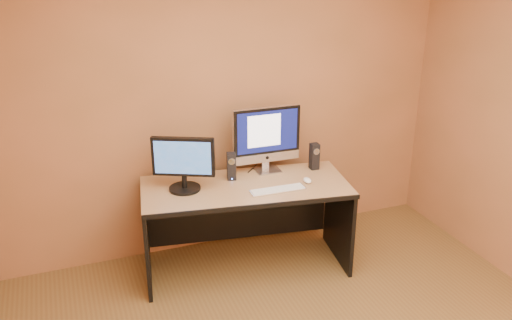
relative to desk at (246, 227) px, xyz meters
name	(u,v)px	position (x,y,z in m)	size (l,w,h in m)	color
walls	(339,202)	(0.01, -1.47, 0.92)	(4.00, 4.00, 2.60)	#AC6A45
desk	(246,227)	(0.00, 0.00, 0.00)	(1.66, 0.73, 0.77)	#A77A53
imac	(268,139)	(0.28, 0.22, 0.67)	(0.59, 0.22, 0.57)	#B6B5BA
second_monitor	(184,164)	(-0.48, 0.10, 0.60)	(0.50, 0.25, 0.44)	black
speaker_left	(231,166)	(-0.07, 0.16, 0.50)	(0.07, 0.07, 0.23)	black
speaker_right	(314,156)	(0.67, 0.12, 0.50)	(0.07, 0.07, 0.23)	black
keyboard	(278,190)	(0.20, -0.19, 0.39)	(0.45, 0.12, 0.02)	silver
mouse	(307,180)	(0.49, -0.12, 0.40)	(0.06, 0.11, 0.04)	white
cable_a	(269,166)	(0.32, 0.30, 0.39)	(0.01, 0.01, 0.23)	black
cable_b	(252,168)	(0.17, 0.30, 0.39)	(0.01, 0.01, 0.19)	black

